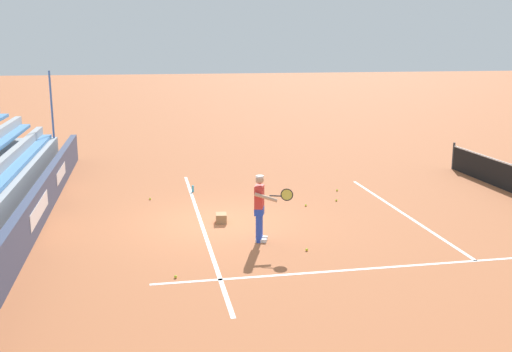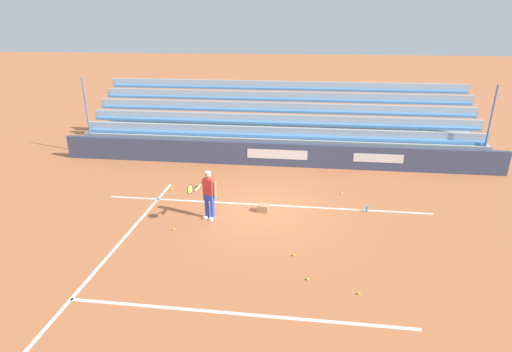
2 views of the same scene
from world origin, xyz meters
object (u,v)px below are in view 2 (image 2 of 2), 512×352
(tennis_ball_near_player, at_px, (172,189))
(tennis_ball_midcourt, at_px, (294,255))
(water_bottle, at_px, (367,208))
(tennis_player, at_px, (208,195))
(ball_box_cardboard, at_px, (263,208))
(tennis_ball_on_baseline, at_px, (174,229))
(tennis_ball_far_left, at_px, (341,193))
(tennis_ball_stray_back, at_px, (308,279))
(tennis_ball_toward_net, at_px, (359,293))

(tennis_ball_near_player, height_order, tennis_ball_midcourt, same)
(tennis_ball_near_player, distance_m, water_bottle, 7.61)
(tennis_player, bearing_deg, water_bottle, -167.02)
(ball_box_cardboard, xyz_separation_m, tennis_ball_on_baseline, (2.71, 1.74, -0.10))
(tennis_ball_far_left, distance_m, water_bottle, 1.65)
(tennis_ball_near_player, bearing_deg, ball_box_cardboard, 158.67)
(tennis_ball_midcourt, bearing_deg, tennis_ball_near_player, -40.38)
(tennis_ball_stray_back, bearing_deg, tennis_player, -42.97)
(tennis_ball_toward_net, relative_size, tennis_ball_near_player, 1.00)
(tennis_player, relative_size, tennis_ball_near_player, 25.98)
(tennis_player, xyz_separation_m, ball_box_cardboard, (-1.76, -0.78, -0.76))
(tennis_ball_midcourt, bearing_deg, tennis_player, -34.22)
(ball_box_cardboard, bearing_deg, tennis_ball_near_player, -21.33)
(tennis_ball_toward_net, xyz_separation_m, tennis_ball_stray_back, (1.26, -0.44, 0.00))
(ball_box_cardboard, xyz_separation_m, tennis_ball_toward_net, (-2.88, 4.37, -0.10))
(tennis_ball_far_left, bearing_deg, tennis_ball_midcourt, 70.38)
(ball_box_cardboard, relative_size, tennis_ball_far_left, 6.06)
(water_bottle, bearing_deg, ball_box_cardboard, 7.45)
(tennis_ball_toward_net, distance_m, water_bottle, 4.92)
(tennis_ball_far_left, xyz_separation_m, tennis_ball_near_player, (6.75, 0.43, 0.00))
(tennis_ball_far_left, distance_m, tennis_ball_midcourt, 5.03)
(tennis_player, relative_size, water_bottle, 7.80)
(tennis_ball_near_player, relative_size, tennis_ball_midcourt, 1.00)
(tennis_ball_midcourt, bearing_deg, tennis_ball_stray_back, 109.56)
(tennis_ball_on_baseline, xyz_separation_m, tennis_ball_far_left, (-5.62, -3.68, 0.00))
(tennis_ball_stray_back, bearing_deg, tennis_ball_toward_net, 160.69)
(tennis_ball_on_baseline, xyz_separation_m, water_bottle, (-6.41, -2.23, 0.08))
(tennis_ball_toward_net, height_order, water_bottle, water_bottle)
(tennis_ball_toward_net, height_order, tennis_ball_near_player, same)
(tennis_ball_toward_net, height_order, tennis_ball_on_baseline, same)
(tennis_ball_stray_back, height_order, water_bottle, water_bottle)
(water_bottle, bearing_deg, tennis_ball_far_left, -61.26)
(tennis_ball_near_player, bearing_deg, tennis_ball_on_baseline, 109.21)
(ball_box_cardboard, relative_size, tennis_ball_stray_back, 6.06)
(tennis_player, relative_size, tennis_ball_stray_back, 25.98)
(tennis_ball_far_left, xyz_separation_m, tennis_ball_midcourt, (1.69, 4.74, 0.00))
(ball_box_cardboard, bearing_deg, tennis_ball_midcourt, 113.51)
(tennis_ball_toward_net, height_order, tennis_ball_stray_back, same)
(tennis_ball_on_baseline, height_order, tennis_ball_far_left, same)
(tennis_ball_midcourt, bearing_deg, tennis_ball_on_baseline, -15.09)
(ball_box_cardboard, relative_size, water_bottle, 1.82)
(tennis_ball_on_baseline, bearing_deg, tennis_player, -134.41)
(tennis_ball_stray_back, xyz_separation_m, tennis_ball_on_baseline, (4.33, -2.18, 0.00))
(ball_box_cardboard, distance_m, tennis_ball_stray_back, 4.25)
(tennis_ball_on_baseline, bearing_deg, water_bottle, -160.84)
(tennis_player, xyz_separation_m, tennis_ball_toward_net, (-4.65, 3.59, -0.86))
(tennis_ball_far_left, relative_size, tennis_ball_near_player, 1.00)
(tennis_ball_toward_net, bearing_deg, tennis_player, -37.72)
(tennis_ball_toward_net, xyz_separation_m, tennis_ball_on_baseline, (5.59, -2.62, 0.00))
(ball_box_cardboard, distance_m, tennis_ball_on_baseline, 3.23)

